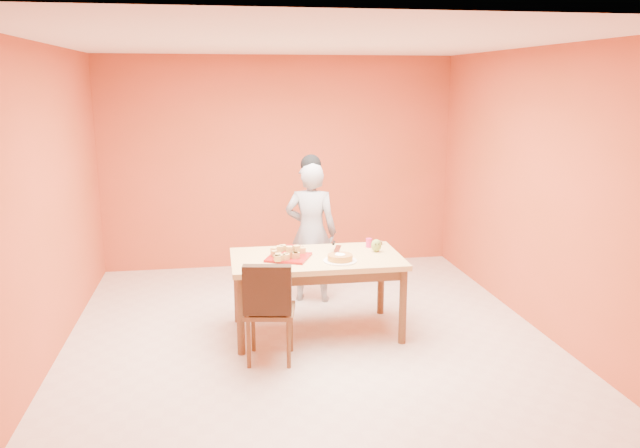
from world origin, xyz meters
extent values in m
plane|color=beige|center=(0.00, 0.00, 0.00)|extent=(5.00, 5.00, 0.00)
plane|color=white|center=(0.00, 0.00, 2.70)|extent=(5.00, 5.00, 0.00)
plane|color=#C2492C|center=(0.00, 2.50, 1.35)|extent=(4.50, 0.00, 4.50)
plane|color=#C2492C|center=(-2.25, 0.00, 1.35)|extent=(0.00, 5.00, 5.00)
plane|color=#C2492C|center=(2.25, 0.00, 1.35)|extent=(0.00, 5.00, 5.00)
cube|color=tan|center=(0.10, 0.13, 0.73)|extent=(1.60, 0.90, 0.05)
cube|color=brown|center=(0.10, 0.13, 0.66)|extent=(1.48, 0.78, 0.10)
cylinder|color=brown|center=(-0.64, -0.26, 0.35)|extent=(0.07, 0.07, 0.71)
cylinder|color=brown|center=(-0.64, 0.52, 0.35)|extent=(0.07, 0.07, 0.71)
cylinder|color=brown|center=(0.84, -0.26, 0.35)|extent=(0.07, 0.07, 0.71)
cylinder|color=brown|center=(0.84, 0.52, 0.35)|extent=(0.07, 0.07, 0.71)
imported|color=gray|center=(0.19, 1.05, 0.77)|extent=(0.64, 0.50, 1.54)
cube|color=maroon|center=(-0.17, 0.11, 0.77)|extent=(0.48, 0.48, 0.02)
cylinder|color=maroon|center=(-0.11, 0.42, 0.77)|extent=(0.28, 0.28, 0.02)
cylinder|color=white|center=(0.29, -0.07, 0.77)|extent=(0.38, 0.38, 0.01)
cylinder|color=gold|center=(0.29, -0.07, 0.80)|extent=(0.26, 0.26, 0.05)
cube|color=silver|center=(0.30, 0.11, 0.83)|extent=(0.13, 0.27, 0.01)
ellipsoid|color=olive|center=(0.70, 0.20, 0.82)|extent=(0.10, 0.09, 0.13)
cylinder|color=#BE1C57|center=(0.67, 0.38, 0.80)|extent=(0.07, 0.07, 0.09)
cylinder|color=#3E2711|center=(0.78, 0.48, 0.78)|extent=(0.13, 0.13, 0.03)
camera|label=1|loc=(-0.79, -5.46, 2.37)|focal=35.00mm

